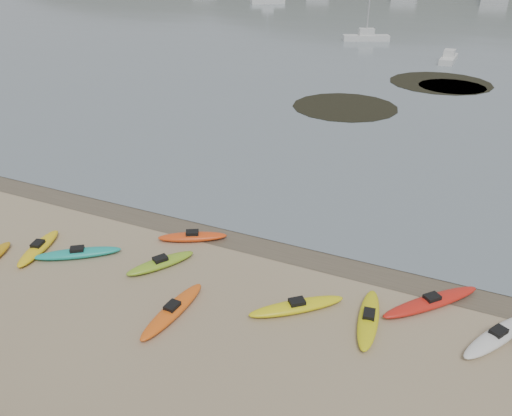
% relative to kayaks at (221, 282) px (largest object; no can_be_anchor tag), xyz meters
% --- Properties ---
extents(ground, '(600.00, 600.00, 0.00)m').
position_rel_kayaks_xyz_m(ground, '(-0.33, 3.92, -0.17)').
color(ground, tan).
rests_on(ground, ground).
extents(wet_sand, '(60.00, 60.00, 0.00)m').
position_rel_kayaks_xyz_m(wet_sand, '(-0.33, 3.62, -0.17)').
color(wet_sand, brown).
rests_on(wet_sand, ground).
extents(kayaks, '(21.24, 8.27, 0.34)m').
position_rel_kayaks_xyz_m(kayaks, '(0.00, 0.00, 0.00)').
color(kayaks, red).
rests_on(kayaks, ground).
extents(kelp_mats, '(15.40, 21.33, 0.04)m').
position_rel_kayaks_xyz_m(kelp_mats, '(1.71, 33.72, -0.14)').
color(kelp_mats, black).
rests_on(kelp_mats, water).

